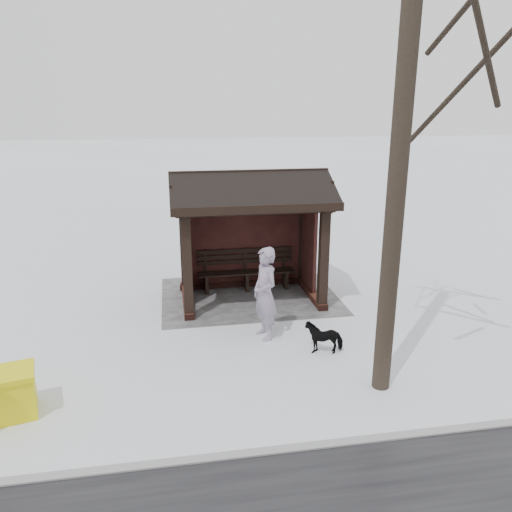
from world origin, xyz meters
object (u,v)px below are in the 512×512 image
(pedestrian, at_px, (265,294))
(grit_bin, at_px, (2,395))
(dog, at_px, (324,336))
(bus_shelter, at_px, (249,209))

(pedestrian, relative_size, grit_bin, 1.75)
(pedestrian, xyz_separation_m, dog, (-0.99, 0.77, -0.64))
(bus_shelter, relative_size, pedestrian, 1.93)
(pedestrian, distance_m, grit_bin, 4.79)
(dog, relative_size, grit_bin, 0.66)
(grit_bin, bearing_deg, bus_shelter, -149.60)
(bus_shelter, bearing_deg, grit_bin, 43.65)
(bus_shelter, relative_size, dog, 5.14)
(pedestrian, bearing_deg, dog, 35.87)
(pedestrian, xyz_separation_m, grit_bin, (4.34, 1.95, -0.57))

